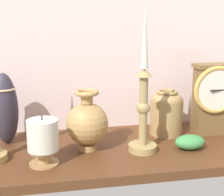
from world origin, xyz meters
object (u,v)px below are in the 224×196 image
object	(u,v)px
mantel_clock	(212,97)
tall_ceramic_vase	(5,108)
candlestick_tall_left	(143,104)
pillar_candle_front	(43,139)
brass_vase_bulbous	(87,123)
brass_vase_jar	(166,111)

from	to	relation	value
mantel_clock	tall_ceramic_vase	size ratio (longest dim) A/B	1.07
candlestick_tall_left	pillar_candle_front	xyz separation A→B (cm)	(-26.02, -3.50, -6.53)
mantel_clock	pillar_candle_front	size ratio (longest dim) A/B	1.75
tall_ceramic_vase	mantel_clock	bearing A→B (deg)	-3.57
candlestick_tall_left	brass_vase_bulbous	xyz separation A→B (cm)	(-14.43, 3.92, -5.47)
candlestick_tall_left	brass_vase_bulbous	distance (cm)	15.92
pillar_candle_front	tall_ceramic_vase	world-z (taller)	tall_ceramic_vase
candlestick_tall_left	brass_vase_jar	xyz separation A→B (cm)	(10.95, 11.93, -5.82)
mantel_clock	brass_vase_bulbous	world-z (taller)	mantel_clock
mantel_clock	tall_ceramic_vase	world-z (taller)	mantel_clock
candlestick_tall_left	pillar_candle_front	bearing A→B (deg)	-172.33
tall_ceramic_vase	pillar_candle_front	bearing A→B (deg)	-57.49
mantel_clock	candlestick_tall_left	xyz separation A→B (cm)	(-24.28, -9.23, 1.22)
candlestick_tall_left	brass_vase_jar	size ratio (longest dim) A/B	2.83
brass_vase_bulbous	pillar_candle_front	xyz separation A→B (cm)	(-11.60, -7.43, -1.06)
mantel_clock	pillar_candle_front	world-z (taller)	mantel_clock
mantel_clock	brass_vase_jar	xyz separation A→B (cm)	(-13.33, 2.70, -4.60)
mantel_clock	tall_ceramic_vase	bearing A→B (deg)	176.43
brass_vase_bulbous	tall_ceramic_vase	xyz separation A→B (cm)	(-22.13, 9.10, 2.82)
brass_vase_bulbous	brass_vase_jar	size ratio (longest dim) A/B	1.19
brass_vase_jar	tall_ceramic_vase	xyz separation A→B (cm)	(-47.51, 1.09, 3.17)
mantel_clock	brass_vase_bulbous	size ratio (longest dim) A/B	1.33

